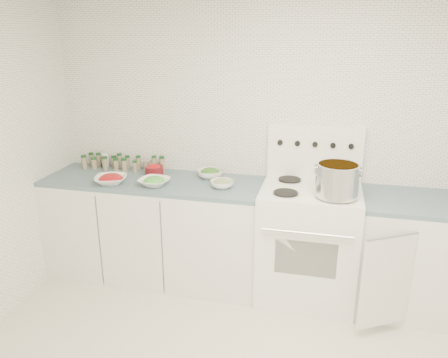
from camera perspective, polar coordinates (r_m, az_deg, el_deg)
room_walls at (r=2.18m, az=-1.75°, el=5.04°), size 3.54×3.04×2.52m
counter_left at (r=3.87m, az=-8.88°, el=-6.39°), size 1.85×0.62×0.90m
stove at (r=3.60m, az=10.90°, el=-7.73°), size 0.76×0.70×1.36m
counter_right at (r=3.69m, az=23.85°, el=-9.17°), size 0.89×0.83×0.90m
stock_pot at (r=3.24m, az=14.58°, el=0.05°), size 0.33×0.31×0.24m
bowl_tomato at (r=3.67m, az=-14.56°, el=-0.03°), size 0.32×0.32×0.09m
bowl_snowpea at (r=3.55m, az=-9.10°, el=-0.32°), size 0.27×0.27×0.08m
bowl_broccoli at (r=3.70m, az=-1.84°, el=0.78°), size 0.25×0.25×0.09m
bowl_zucchini at (r=3.46m, az=-0.26°, el=-0.58°), size 0.19×0.19×0.07m
bowl_pepper at (r=3.81m, az=-9.10°, el=1.21°), size 0.16×0.16×0.10m
salt_canister at (r=4.15m, az=-15.24°, el=2.37°), size 0.08×0.08×0.12m
tin_can at (r=3.95m, az=-10.06°, el=1.72°), size 0.09×0.09×0.09m
spice_cluster at (r=4.05m, az=-13.70°, el=2.13°), size 0.75×0.16×0.14m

